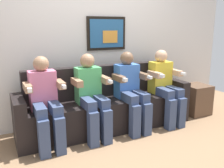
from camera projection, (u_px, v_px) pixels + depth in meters
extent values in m
plane|color=#8C6B4C|center=(117.00, 136.00, 3.34)|extent=(6.40, 6.40, 0.00)
cube|color=silver|center=(94.00, 37.00, 3.71)|extent=(4.93, 0.05, 2.60)
cube|color=black|center=(106.00, 33.00, 3.74)|extent=(0.63, 0.03, 0.50)
cube|color=#26598C|center=(107.00, 33.00, 3.72)|extent=(0.55, 0.02, 0.42)
cube|color=orange|center=(110.00, 37.00, 3.75)|extent=(0.24, 0.02, 0.18)
cube|color=black|center=(108.00, 114.00, 3.54)|extent=(2.25, 0.58, 0.45)
cube|color=black|center=(101.00, 81.00, 3.63)|extent=(2.25, 0.14, 0.45)
cube|color=black|center=(20.00, 122.00, 3.01)|extent=(0.14, 0.58, 0.62)
cube|color=black|center=(174.00, 98.00, 4.03)|extent=(0.14, 0.58, 0.62)
cube|color=pink|center=(43.00, 90.00, 3.04)|extent=(0.32, 0.20, 0.48)
sphere|color=#9E7556|center=(41.00, 64.00, 2.97)|extent=(0.19, 0.19, 0.19)
cube|color=#38476B|center=(39.00, 109.00, 2.87)|extent=(0.12, 0.40, 0.12)
cube|color=#38476B|center=(54.00, 107.00, 2.95)|extent=(0.12, 0.40, 0.12)
cube|color=#38476B|center=(44.00, 139.00, 2.76)|extent=(0.12, 0.12, 0.45)
cube|color=#38476B|center=(60.00, 136.00, 2.84)|extent=(0.12, 0.12, 0.45)
cube|color=#9E7556|center=(28.00, 87.00, 2.84)|extent=(0.08, 0.28, 0.08)
cube|color=#9E7556|center=(60.00, 84.00, 3.00)|extent=(0.08, 0.28, 0.08)
cube|color=white|center=(63.00, 86.00, 2.86)|extent=(0.04, 0.13, 0.04)
cube|color=white|center=(29.00, 90.00, 2.70)|extent=(0.04, 0.10, 0.04)
cube|color=#4CB266|center=(88.00, 85.00, 3.30)|extent=(0.32, 0.20, 0.48)
sphere|color=#9E7556|center=(87.00, 61.00, 3.22)|extent=(0.19, 0.19, 0.19)
cube|color=#38476B|center=(87.00, 103.00, 3.12)|extent=(0.12, 0.40, 0.12)
cube|color=#38476B|center=(100.00, 101.00, 3.20)|extent=(0.12, 0.40, 0.12)
cube|color=#38476B|center=(93.00, 129.00, 3.01)|extent=(0.12, 0.12, 0.45)
cube|color=#38476B|center=(107.00, 127.00, 3.09)|extent=(0.12, 0.12, 0.45)
cube|color=#9E7556|center=(77.00, 82.00, 3.09)|extent=(0.08, 0.28, 0.08)
cube|color=#9E7556|center=(104.00, 80.00, 3.25)|extent=(0.08, 0.28, 0.08)
cube|color=white|center=(110.00, 81.00, 3.11)|extent=(0.04, 0.13, 0.04)
cube|color=#3F72CC|center=(127.00, 81.00, 3.55)|extent=(0.32, 0.20, 0.48)
sphere|color=brown|center=(127.00, 58.00, 3.47)|extent=(0.19, 0.19, 0.19)
cube|color=#38476B|center=(128.00, 97.00, 3.38)|extent=(0.12, 0.40, 0.12)
cube|color=#38476B|center=(139.00, 95.00, 3.45)|extent=(0.12, 0.40, 0.12)
cube|color=#38476B|center=(135.00, 121.00, 3.27)|extent=(0.12, 0.12, 0.45)
cube|color=#38476B|center=(146.00, 119.00, 3.34)|extent=(0.12, 0.12, 0.45)
cube|color=brown|center=(119.00, 78.00, 3.34)|extent=(0.08, 0.28, 0.08)
cube|color=brown|center=(142.00, 76.00, 3.51)|extent=(0.08, 0.28, 0.08)
cube|color=white|center=(149.00, 77.00, 3.36)|extent=(0.04, 0.13, 0.04)
cube|color=white|center=(124.00, 80.00, 3.20)|extent=(0.04, 0.10, 0.04)
cube|color=yellow|center=(160.00, 77.00, 3.80)|extent=(0.32, 0.20, 0.48)
sphere|color=tan|center=(161.00, 56.00, 3.73)|extent=(0.19, 0.19, 0.19)
cube|color=#38476B|center=(163.00, 92.00, 3.63)|extent=(0.12, 0.40, 0.12)
cube|color=#38476B|center=(172.00, 91.00, 3.71)|extent=(0.12, 0.40, 0.12)
cube|color=#38476B|center=(170.00, 114.00, 3.52)|extent=(0.12, 0.12, 0.45)
cube|color=#38476B|center=(180.00, 113.00, 3.60)|extent=(0.12, 0.12, 0.45)
cube|color=tan|center=(155.00, 74.00, 3.60)|extent=(0.08, 0.28, 0.08)
cube|color=tan|center=(175.00, 72.00, 3.76)|extent=(0.08, 0.28, 0.08)
cube|color=white|center=(182.00, 73.00, 3.62)|extent=(0.04, 0.13, 0.04)
cube|color=white|center=(161.00, 76.00, 3.45)|extent=(0.04, 0.10, 0.04)
cube|color=brown|center=(196.00, 99.00, 4.16)|extent=(0.40, 0.40, 0.50)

